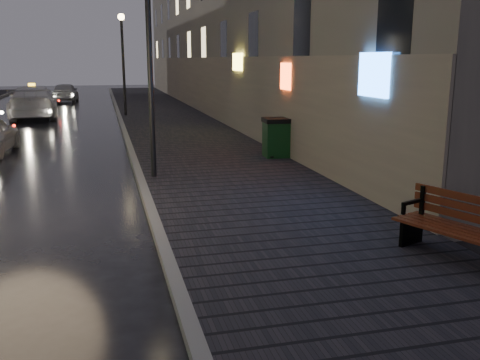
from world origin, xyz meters
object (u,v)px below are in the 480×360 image
object	(u,v)px
trash_bin	(276,137)
taxi_mid	(33,102)
lamp_near	(149,43)
lamp_far	(123,52)
car_far	(65,92)
bench	(459,227)

from	to	relation	value
trash_bin	taxi_mid	world-z (taller)	taxi_mid
lamp_near	lamp_far	bearing A→B (deg)	90.00
car_far	taxi_mid	bearing A→B (deg)	87.51
lamp_near	trash_bin	size ratio (longest dim) A/B	4.40
lamp_far	bench	bearing A→B (deg)	-80.27
lamp_far	taxi_mid	xyz separation A→B (m)	(-4.77, 0.93, -2.63)
lamp_near	taxi_mid	bearing A→B (deg)	105.75
bench	lamp_far	bearing A→B (deg)	78.61
lamp_far	taxi_mid	bearing A→B (deg)	169.01
bench	trash_bin	world-z (taller)	trash_bin
lamp_far	trash_bin	distance (m)	14.88
trash_bin	car_far	world-z (taller)	car_far
lamp_near	taxi_mid	size ratio (longest dim) A/B	0.89
bench	trash_bin	size ratio (longest dim) A/B	1.68
bench	taxi_mid	size ratio (longest dim) A/B	0.34
lamp_near	bench	size ratio (longest dim) A/B	2.63
lamp_far	car_far	distance (m)	13.12
lamp_near	lamp_far	size ratio (longest dim) A/B	1.00
trash_bin	lamp_far	bearing A→B (deg)	109.31
bench	lamp_near	bearing A→B (deg)	98.29
lamp_far	taxi_mid	size ratio (longest dim) A/B	0.89
car_far	bench	bearing A→B (deg)	104.79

